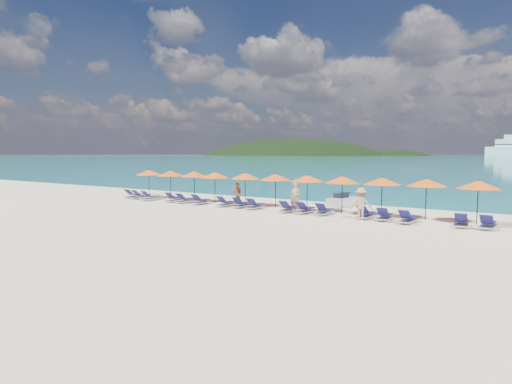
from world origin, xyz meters
The scene contains 35 objects.
ground centered at (0.00, 0.00, 0.00)m, with size 1400.00×1400.00×0.00m, color beige.
headland_main centered at (-300.00, 540.00, -38.00)m, with size 374.00×242.00×126.50m.
headland_small centered at (-150.00, 560.00, -35.00)m, with size 162.00×126.00×85.50m.
jetski centered at (3.46, 8.34, 0.37)m, with size 1.51×2.66×0.90m.
beachgoer_a centered at (2.23, 3.94, 0.91)m, with size 0.67×0.44×1.83m, color tan.
beachgoer_b centered at (-3.00, 5.15, 0.77)m, with size 0.75×0.43×1.54m, color tan.
beachgoer_c centered at (6.57, 3.29, 0.87)m, with size 1.13×0.52×1.74m, color tan.
umbrella_0 centered at (-11.91, 5.18, 2.02)m, with size 2.10×2.10×2.28m.
umbrella_1 centered at (-9.43, 5.14, 2.02)m, with size 2.10×2.10×2.28m.
umbrella_2 centered at (-7.05, 5.22, 2.02)m, with size 2.10×2.10×2.28m.
umbrella_3 centered at (-4.84, 4.94, 2.02)m, with size 2.10×2.10×2.28m.
umbrella_4 centered at (-2.35, 5.19, 2.02)m, with size 2.10×2.10×2.28m.
umbrella_5 centered at (0.11, 5.14, 2.02)m, with size 2.10×2.10×2.28m.
umbrella_6 centered at (2.43, 5.11, 2.02)m, with size 2.10×2.10×2.28m.
umbrella_7 centered at (4.77, 5.03, 2.02)m, with size 2.10×2.10×2.28m.
umbrella_8 centered at (7.11, 5.10, 2.02)m, with size 2.10×2.10×2.28m.
umbrella_9 centered at (9.45, 5.22, 2.02)m, with size 2.10×2.10×2.28m.
umbrella_10 centered at (11.94, 5.06, 2.02)m, with size 2.10×2.10×2.28m.
lounger_0 centered at (-12.46, 4.05, 0.24)m, with size 0.72×1.73×0.66m.
lounger_1 centered at (-11.32, 3.86, 0.24)m, with size 0.71×1.73×0.66m.
lounger_2 centered at (-10.02, 3.69, 0.24)m, with size 0.74×1.74×0.66m.
lounger_3 centered at (-7.78, 3.87, 0.24)m, with size 0.75×1.74×0.66m.
lounger_4 centered at (-6.66, 3.84, 0.24)m, with size 0.69×1.72×0.66m.
lounger_5 centered at (-5.24, 3.85, 0.24)m, with size 0.76×1.75×0.66m.
lounger_6 centered at (-2.99, 3.88, 0.24)m, with size 0.64×1.71×0.66m.
lounger_7 centered at (-1.78, 3.97, 0.24)m, with size 0.74×1.74×0.66m.
lounger_8 centered at (-0.62, 3.86, 0.24)m, with size 0.77×1.75×0.66m.
lounger_9 centered at (1.84, 3.82, 0.24)m, with size 0.65×1.71×0.66m.
lounger_10 centered at (2.95, 3.91, 0.24)m, with size 0.64×1.71×0.66m.
lounger_11 centered at (4.16, 3.93, 0.24)m, with size 0.69×1.73×0.66m.
lounger_12 centered at (6.64, 3.99, 0.24)m, with size 0.69×1.72×0.66m.
lounger_13 centered at (7.70, 3.90, 0.24)m, with size 0.70×1.73×0.66m.
lounger_14 centered at (8.96, 3.67, 0.24)m, with size 0.76×1.75×0.66m.
lounger_15 centered at (11.40, 3.96, 0.24)m, with size 0.77×1.75×0.66m.
lounger_16 centered at (12.53, 4.04, 0.24)m, with size 0.69×1.72×0.66m.
Camera 1 is at (14.55, -18.69, 3.58)m, focal length 30.00 mm.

